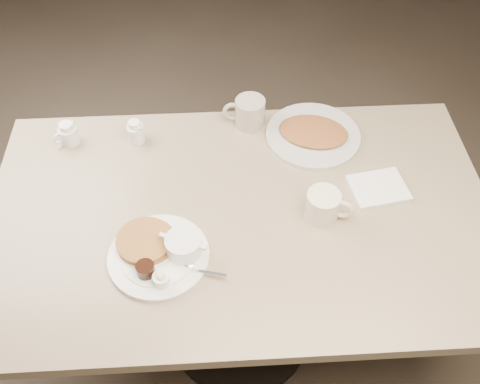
{
  "coord_description": "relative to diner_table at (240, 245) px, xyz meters",
  "views": [
    {
      "loc": [
        -0.06,
        -0.96,
        1.98
      ],
      "look_at": [
        0.0,
        0.02,
        0.82
      ],
      "focal_mm": 39.72,
      "sensor_mm": 36.0,
      "label": 1
    }
  ],
  "objects": [
    {
      "name": "creamer_left",
      "position": [
        -0.54,
        0.33,
        0.21
      ],
      "size": [
        0.08,
        0.07,
        0.08
      ],
      "color": "white",
      "rests_on": "diner_table"
    },
    {
      "name": "coffee_mug_far",
      "position": [
        0.05,
        0.38,
        0.22
      ],
      "size": [
        0.15,
        0.11,
        0.1
      ],
      "color": "#B9AD9F",
      "rests_on": "diner_table"
    },
    {
      "name": "coffee_mug_near",
      "position": [
        0.24,
        -0.02,
        0.22
      ],
      "size": [
        0.15,
        0.12,
        0.09
      ],
      "color": "white",
      "rests_on": "diner_table"
    },
    {
      "name": "creamer_right",
      "position": [
        -0.33,
        0.33,
        0.21
      ],
      "size": [
        0.07,
        0.08,
        0.08
      ],
      "color": "white",
      "rests_on": "diner_table"
    },
    {
      "name": "napkin",
      "position": [
        0.42,
        0.06,
        0.18
      ],
      "size": [
        0.19,
        0.16,
        0.02
      ],
      "color": "white",
      "rests_on": "diner_table"
    },
    {
      "name": "diner_table",
      "position": [
        0.0,
        0.0,
        0.0
      ],
      "size": [
        1.5,
        0.9,
        0.75
      ],
      "color": "tan",
      "rests_on": "ground"
    },
    {
      "name": "room",
      "position": [
        0.0,
        0.0,
        0.82
      ],
      "size": [
        7.04,
        8.04,
        2.84
      ],
      "color": "#4C3F33",
      "rests_on": "ground"
    },
    {
      "name": "hash_plate",
      "position": [
        0.26,
        0.31,
        0.18
      ],
      "size": [
        0.39,
        0.39,
        0.04
      ],
      "color": "beige",
      "rests_on": "diner_table"
    },
    {
      "name": "main_plate",
      "position": [
        -0.22,
        -0.14,
        0.19
      ],
      "size": [
        0.37,
        0.36,
        0.07
      ],
      "color": "white",
      "rests_on": "diner_table"
    }
  ]
}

